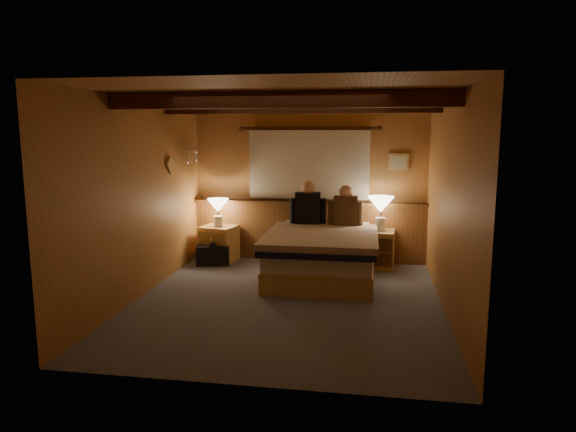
% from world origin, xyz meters
% --- Properties ---
extents(floor, '(4.20, 4.20, 0.00)m').
position_xyz_m(floor, '(0.00, 0.00, 0.00)').
color(floor, '#4C4F5A').
rests_on(floor, ground).
extents(ceiling, '(4.20, 4.20, 0.00)m').
position_xyz_m(ceiling, '(0.00, 0.00, 2.40)').
color(ceiling, '#BF8347').
rests_on(ceiling, wall_back).
extents(wall_back, '(3.60, 0.00, 3.60)m').
position_xyz_m(wall_back, '(0.00, 2.10, 1.20)').
color(wall_back, '#B78241').
rests_on(wall_back, floor).
extents(wall_left, '(0.00, 4.20, 4.20)m').
position_xyz_m(wall_left, '(-1.80, 0.00, 1.20)').
color(wall_left, '#B78241').
rests_on(wall_left, floor).
extents(wall_right, '(0.00, 4.20, 4.20)m').
position_xyz_m(wall_right, '(1.80, 0.00, 1.20)').
color(wall_right, '#B78241').
rests_on(wall_right, floor).
extents(wall_front, '(3.60, 0.00, 3.60)m').
position_xyz_m(wall_front, '(0.00, -2.10, 1.20)').
color(wall_front, '#B78241').
rests_on(wall_front, floor).
extents(wainscot, '(3.60, 0.23, 0.94)m').
position_xyz_m(wainscot, '(0.00, 2.04, 0.49)').
color(wainscot, brown).
rests_on(wainscot, wall_back).
extents(curtain_window, '(2.18, 0.09, 1.11)m').
position_xyz_m(curtain_window, '(0.00, 2.03, 1.52)').
color(curtain_window, '#492312').
rests_on(curtain_window, wall_back).
extents(ceiling_beams, '(3.60, 1.65, 0.16)m').
position_xyz_m(ceiling_beams, '(0.00, 0.15, 2.31)').
color(ceiling_beams, '#492312').
rests_on(ceiling_beams, ceiling).
extents(coat_rail, '(0.05, 0.55, 0.24)m').
position_xyz_m(coat_rail, '(-1.72, 1.58, 1.67)').
color(coat_rail, white).
rests_on(coat_rail, wall_left).
extents(framed_print, '(0.30, 0.04, 0.25)m').
position_xyz_m(framed_print, '(1.35, 2.08, 1.55)').
color(framed_print, tan).
rests_on(framed_print, wall_back).
extents(bed, '(1.50, 1.91, 0.65)m').
position_xyz_m(bed, '(0.31, 1.03, 0.34)').
color(bed, tan).
rests_on(bed, floor).
extents(nightstand_left, '(0.59, 0.55, 0.55)m').
position_xyz_m(nightstand_left, '(-1.37, 1.75, 0.28)').
color(nightstand_left, tan).
rests_on(nightstand_left, floor).
extents(nightstand_right, '(0.54, 0.49, 0.56)m').
position_xyz_m(nightstand_right, '(1.05, 1.75, 0.28)').
color(nightstand_right, tan).
rests_on(nightstand_right, floor).
extents(lamp_left, '(0.33, 0.33, 0.43)m').
position_xyz_m(lamp_left, '(-1.36, 1.72, 0.86)').
color(lamp_left, white).
rests_on(lamp_left, nightstand_left).
extents(lamp_right, '(0.39, 0.39, 0.51)m').
position_xyz_m(lamp_right, '(1.10, 1.75, 0.91)').
color(lamp_right, white).
rests_on(lamp_right, nightstand_right).
extents(person_left, '(0.54, 0.24, 0.66)m').
position_xyz_m(person_left, '(0.03, 1.69, 0.91)').
color(person_left, black).
rests_on(person_left, bed).
extents(person_right, '(0.51, 0.20, 0.61)m').
position_xyz_m(person_right, '(0.59, 1.64, 0.89)').
color(person_right, '#4C331E').
rests_on(person_right, bed).
extents(duffel_bag, '(0.54, 0.39, 0.35)m').
position_xyz_m(duffel_bag, '(-1.40, 1.53, 0.15)').
color(duffel_bag, black).
rests_on(duffel_bag, floor).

